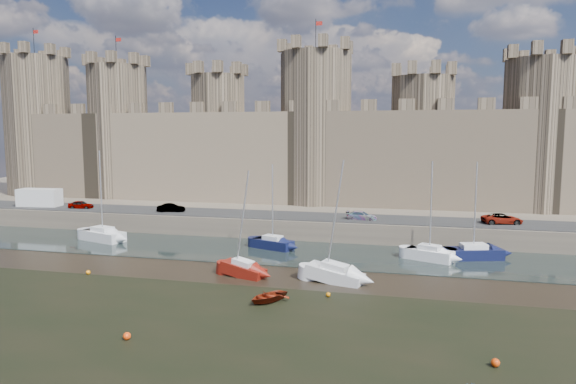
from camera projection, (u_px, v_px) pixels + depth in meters
name	position (u px, v px, depth m)	size (l,w,h in m)	color
ground	(156.00, 329.00, 35.13)	(160.00, 160.00, 0.00)	black
seaweed_patch	(105.00, 368.00, 29.34)	(70.00, 34.00, 0.01)	black
water_channel	(258.00, 251.00, 58.29)	(160.00, 12.00, 0.08)	black
quay	(316.00, 200.00, 92.90)	(160.00, 60.00, 2.50)	#4C443A
road	(280.00, 215.00, 67.65)	(160.00, 7.00, 0.10)	black
castle	(299.00, 144.00, 80.26)	(108.50, 11.00, 29.00)	#42382B
car_0	(81.00, 205.00, 73.62)	(1.39, 3.47, 1.18)	gray
car_1	(171.00, 208.00, 70.31)	(1.29, 3.71, 1.22)	gray
car_2	(362.00, 216.00, 64.16)	(1.54, 3.78, 1.10)	gray
car_3	(502.00, 219.00, 61.17)	(2.16, 4.68, 1.30)	gray
van	(39.00, 198.00, 75.61)	(6.08, 2.43, 2.65)	silver
sailboat_0	(103.00, 235.00, 63.38)	(6.38, 4.01, 11.15)	silver
sailboat_1	(273.00, 243.00, 59.09)	(5.21, 3.41, 9.73)	#0E1333
sailboat_2	(429.00, 253.00, 53.72)	(5.17, 3.62, 10.41)	white
sailboat_3	(473.00, 252.00, 54.37)	(6.29, 3.83, 10.32)	black
sailboat_4	(243.00, 269.00, 47.99)	(4.57, 2.81, 9.99)	#66130B
sailboat_5	(335.00, 274.00, 46.16)	(5.45, 3.12, 11.07)	silver
dinghy_4	(268.00, 297.00, 40.83)	(2.56, 0.74, 3.59)	maroon
buoy_1	(88.00, 272.00, 48.64)	(0.43, 0.43, 0.43)	orange
buoy_3	(328.00, 295.00, 42.05)	(0.39, 0.39, 0.39)	orange
buoy_4	(127.00, 336.00, 33.33)	(0.50, 0.50, 0.50)	red
buoy_5	(495.00, 363.00, 29.48)	(0.50, 0.50, 0.50)	red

